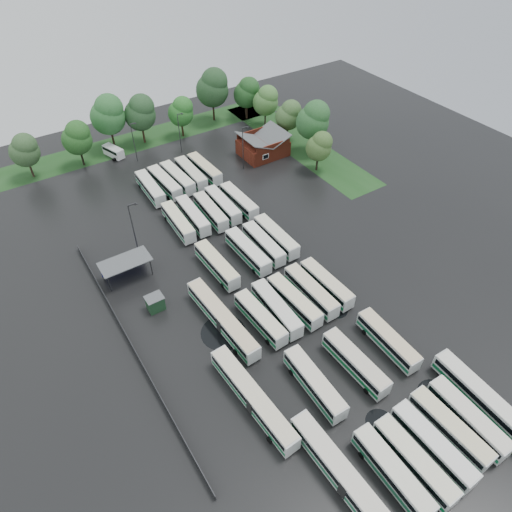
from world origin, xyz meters
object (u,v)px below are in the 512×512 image
brick_building (263,147)px  artic_bus_east (489,404)px  minibus (113,151)px  artic_bus_west_a (345,478)px

brick_building → artic_bus_east: bearing=-99.9°
brick_building → minibus: 34.37m
artic_bus_east → minibus: bearing=103.3°
brick_building → minibus: size_ratio=1.74×
artic_bus_east → brick_building: bearing=82.3°
brick_building → artic_bus_east: 70.24m
artic_bus_west_a → minibus: 84.20m
artic_bus_west_a → artic_bus_east: artic_bus_west_a is taller
brick_building → artic_bus_west_a: bearing=-116.7°
minibus → artic_bus_west_a: bearing=-110.6°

